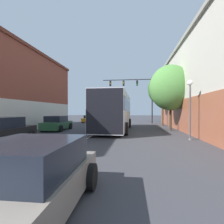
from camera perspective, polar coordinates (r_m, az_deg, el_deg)
The scene contains 10 objects.
lane_center_line at distance 15.58m, azimuth -4.52°, elevation -6.54°, with size 0.14×43.90×0.01m.
bus at distance 16.79m, azimuth 0.73°, elevation 0.58°, with size 3.05×10.32×3.46m.
hatchback_foreground at distance 3.65m, azimuth -27.28°, elevation -19.50°, with size 2.19×3.97×1.30m.
parked_car_left_near at distance 28.91m, azimuth -6.80°, elevation -2.25°, with size 2.37×4.66×1.19m.
parked_car_left_mid at distance 11.91m, azimuth -32.21°, elevation -5.28°, with size 2.19×3.99×1.51m.
parked_car_left_far at distance 17.69m, azimuth -17.52°, elevation -3.61°, with size 2.01×4.04×1.40m.
traffic_signal_gantry at distance 27.28m, azimuth 7.84°, elevation 7.30°, with size 7.64×0.36×7.02m.
street_lamp at distance 12.27m, azimuth 24.15°, elevation 3.13°, with size 0.36×0.36×3.85m.
street_tree_near at distance 17.73m, azimuth 18.56°, elevation 7.51°, with size 3.96×3.56×6.27m.
street_tree_far at distance 23.39m, azimuth 16.20°, elevation 7.13°, with size 3.70×3.33×6.70m.
Camera 1 is at (3.21, 0.81, 1.85)m, focal length 28.00 mm.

